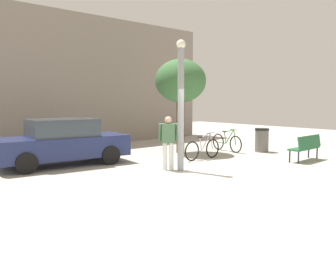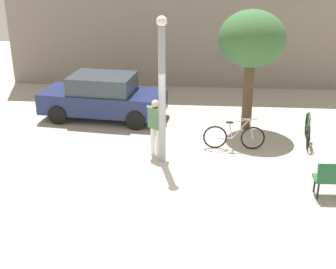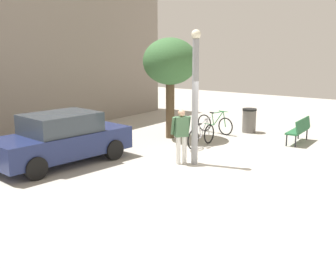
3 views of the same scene
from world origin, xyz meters
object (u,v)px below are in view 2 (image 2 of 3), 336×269
Objects in this scene: plaza_tree at (252,40)px; bicycle_silver at (234,137)px; lamppost at (162,88)px; parked_car_navy at (103,97)px; person_by_lamppost at (156,124)px; bicycle_green at (308,130)px.

bicycle_silver is at bearing -106.02° from plaza_tree.
lamppost is 4.23m from parked_car_navy.
plaza_tree reaches higher than parked_car_navy.
lamppost reaches higher than person_by_lamppost.
lamppost reaches higher than bicycle_green.
bicycle_silver is at bearing -162.06° from bicycle_green.
person_by_lamppost is 0.38× the size of parked_car_navy.
plaza_tree is 0.87× the size of parked_car_navy.
bicycle_green is 6.81m from parked_car_navy.
person_by_lamppost is 0.92× the size of bicycle_silver.
bicycle_green is (4.30, 1.71, -1.74)m from lamppost.
person_by_lamppost is 0.93× the size of bicycle_green.
lamppost is 3.78m from plaza_tree.
plaza_tree is (2.74, 2.37, 1.92)m from person_by_lamppost.
lamppost is 2.85m from bicycle_silver.
lamppost is at bearing -133.05° from plaza_tree.
plaza_tree is at bearing 46.95° from lamppost.
lamppost is 4.94m from bicycle_green.
bicycle_green is 2.38m from bicycle_silver.
bicycle_green is at bearing 16.94° from person_by_lamppost.
lamppost is at bearing -158.25° from bicycle_green.
bicycle_green is at bearing -13.20° from parked_car_navy.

